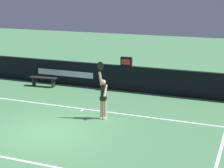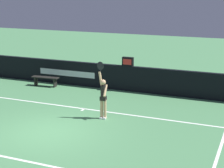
% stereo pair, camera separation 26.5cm
% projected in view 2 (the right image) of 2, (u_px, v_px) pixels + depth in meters
% --- Properties ---
extents(ground_plane, '(60.00, 60.00, 0.00)m').
position_uv_depth(ground_plane, '(49.00, 132.00, 13.99)').
color(ground_plane, '#488252').
extents(court_lines, '(12.38, 5.46, 0.00)m').
position_uv_depth(court_lines, '(53.00, 129.00, 14.26)').
color(court_lines, white).
rests_on(court_lines, ground).
extents(back_wall, '(15.39, 0.24, 1.32)m').
position_uv_depth(back_wall, '(115.00, 77.00, 19.70)').
color(back_wall, black).
rests_on(back_wall, ground).
extents(speed_display, '(0.59, 0.20, 0.47)m').
position_uv_depth(speed_display, '(128.00, 62.00, 19.21)').
color(speed_display, black).
rests_on(speed_display, back_wall).
extents(tennis_player, '(0.46, 0.37, 2.41)m').
position_uv_depth(tennis_player, '(103.00, 96.00, 15.15)').
color(tennis_player, tan).
rests_on(tennis_player, ground).
extents(tennis_ball, '(0.07, 0.07, 0.07)m').
position_uv_depth(tennis_ball, '(102.00, 65.00, 14.91)').
color(tennis_ball, '#C5E137').
extents(courtside_bench_near, '(1.57, 0.48, 0.52)m').
position_uv_depth(courtside_bench_near, '(45.00, 79.00, 20.38)').
color(courtside_bench_near, black).
rests_on(courtside_bench_near, ground).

